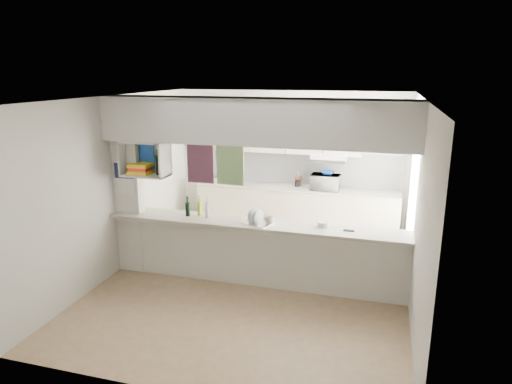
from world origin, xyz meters
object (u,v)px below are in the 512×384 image
(bowl, at_px, (328,173))
(microwave, at_px, (326,182))
(dish_rack, at_px, (257,217))
(wine_bottles, at_px, (198,209))

(bowl, bearing_deg, microwave, -131.65)
(bowl, xyz_separation_m, dish_rack, (-0.68, -2.11, -0.22))
(microwave, relative_size, dish_rack, 1.05)
(microwave, xyz_separation_m, dish_rack, (-0.65, -2.08, -0.05))
(microwave, distance_m, wine_bottles, 2.53)
(microwave, height_order, bowl, bowl)
(bowl, distance_m, wine_bottles, 2.58)
(dish_rack, distance_m, wine_bottles, 0.89)
(dish_rack, bearing_deg, microwave, 92.57)
(microwave, bearing_deg, wine_bottles, 54.95)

